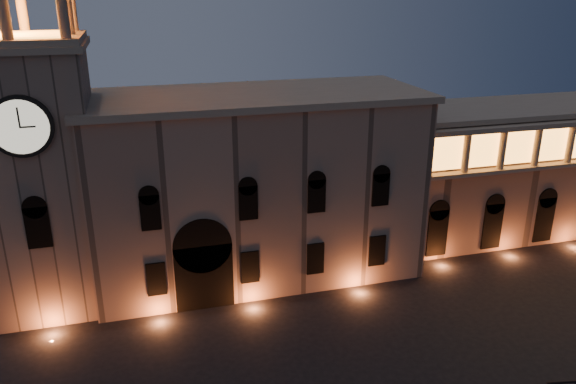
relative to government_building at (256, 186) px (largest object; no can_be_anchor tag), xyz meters
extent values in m
cube|color=#8D705C|center=(0.08, 0.07, -0.27)|extent=(30.00, 12.00, 17.00)
cube|color=#9D856C|center=(0.08, 0.07, 8.53)|extent=(30.80, 12.80, 0.60)
cube|color=black|center=(-5.92, -5.33, -5.77)|extent=(5.00, 1.40, 6.00)
cylinder|color=black|center=(-5.92, -5.33, -2.77)|extent=(5.00, 1.40, 5.00)
cube|color=orange|center=(-5.92, -5.53, -5.97)|extent=(4.20, 0.20, 5.00)
cube|color=#8D705C|center=(-18.42, -0.93, 2.23)|extent=(9.00, 9.00, 22.00)
cube|color=#9D856C|center=(-18.42, -0.93, 13.48)|extent=(9.80, 9.80, 0.50)
cylinder|color=black|center=(-18.42, -5.61, 8.23)|extent=(4.60, 0.35, 4.60)
cylinder|color=beige|center=(-18.42, -5.75, 8.23)|extent=(4.00, 0.12, 4.00)
cube|color=#9D856C|center=(-18.42, -0.93, 13.98)|extent=(9.40, 9.40, 0.50)
cube|color=orange|center=(-18.42, -0.93, 14.28)|extent=(6.80, 6.80, 0.15)
cylinder|color=#9D856C|center=(-18.42, -4.73, 16.33)|extent=(0.76, 0.76, 4.20)
cylinder|color=#9D856C|center=(-14.62, -4.73, 16.33)|extent=(0.76, 0.76, 4.20)
cylinder|color=#9D856C|center=(-18.42, 2.87, 16.33)|extent=(0.76, 0.76, 4.20)
cylinder|color=#9D856C|center=(-14.62, 2.87, 16.33)|extent=(0.76, 0.76, 4.20)
cylinder|color=#9D856C|center=(-14.62, -0.93, 16.33)|extent=(0.76, 0.76, 4.20)
cube|color=#886A57|center=(34.08, 2.07, -1.77)|extent=(40.00, 10.00, 14.00)
cube|color=#9D856C|center=(34.08, 2.07, 5.48)|extent=(40.60, 10.60, 0.50)
cylinder|color=#9D856C|center=(16.08, -3.43, 2.73)|extent=(0.70, 0.70, 4.00)
cylinder|color=#9D856C|center=(20.08, -3.43, 2.73)|extent=(0.70, 0.70, 4.00)
cylinder|color=#9D856C|center=(24.08, -3.43, 2.73)|extent=(0.70, 0.70, 4.00)
cylinder|color=#9D856C|center=(28.08, -3.43, 2.73)|extent=(0.70, 0.70, 4.00)
cylinder|color=#9D856C|center=(32.08, -3.43, 2.73)|extent=(0.70, 0.70, 4.00)
camera|label=1|loc=(-10.42, -48.91, 17.79)|focal=35.00mm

